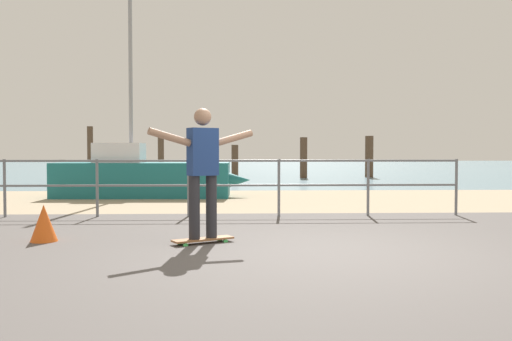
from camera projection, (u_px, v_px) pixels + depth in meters
ground_plane at (342, 274)px, 5.29m from camera, size 24.00×10.00×0.04m
beach_strip at (278, 200)px, 13.28m from camera, size 24.00×6.00×0.04m
sea_surface at (250, 167)px, 41.25m from camera, size 72.00×50.00×0.04m
railing_fence at (143, 179)px, 9.76m from camera, size 11.44×0.05×1.05m
sailboat at (149, 177)px, 13.99m from camera, size 4.97×1.49×5.37m
skateboard at (203, 240)px, 6.94m from camera, size 0.80×0.57×0.08m
skateboarder at (203, 165)px, 6.90m from camera, size 1.30×0.79×1.65m
groyne_post_0 at (90, 153)px, 22.75m from camera, size 0.24×0.24×2.23m
groyne_post_1 at (161, 156)px, 22.28m from camera, size 0.25×0.25×1.95m
groyne_post_2 at (235, 161)px, 25.50m from camera, size 0.32×0.32×1.49m
groyne_post_3 at (304, 158)px, 23.90m from camera, size 0.32×0.32×1.80m
groyne_post_4 at (369, 157)px, 24.47m from camera, size 0.37×0.37×1.88m
traffic_cone at (44, 224)px, 7.07m from camera, size 0.36×0.36×0.50m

